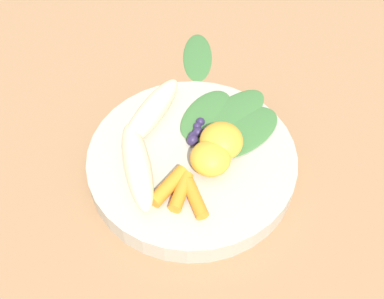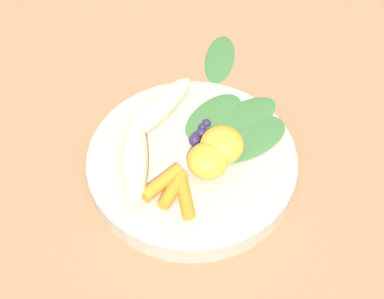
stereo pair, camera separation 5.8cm
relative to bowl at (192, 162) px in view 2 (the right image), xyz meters
The scene contains 15 objects.
ground_plane 0.02m from the bowl, ahead, with size 2.40×2.40×0.00m, color #99704C.
bowl is the anchor object (origin of this frame).
banana_peeled_left 0.08m from the bowl, 25.29° to the left, with size 0.13×0.03×0.03m, color beige.
banana_peeled_right 0.08m from the bowl, 45.01° to the right, with size 0.13×0.03×0.03m, color beige.
orange_segment_near 0.05m from the bowl, 169.17° to the right, with size 0.05×0.05×0.04m, color #F4A833.
orange_segment_far 0.04m from the bowl, 140.38° to the left, with size 0.05×0.05×0.04m, color #F4A833.
carrot_front 0.06m from the bowl, 65.01° to the left, with size 0.02×0.02×0.06m, color orange.
carrot_mid_left 0.07m from the bowl, 80.29° to the left, with size 0.02×0.02×0.05m, color orange.
carrot_mid_right 0.07m from the bowl, 95.18° to the left, with size 0.02×0.02×0.05m, color orange.
blueberry_pile 0.03m from the bowl, 108.87° to the right, with size 0.05×0.05×0.01m.
coconut_shred_patch 0.03m from the bowl, 157.16° to the right, with size 0.05×0.05×0.00m, color white.
kale_leaf_left 0.07m from the bowl, 148.84° to the right, with size 0.12×0.06×0.01m, color #3D7038.
kale_leaf_right 0.08m from the bowl, 127.12° to the right, with size 0.13×0.05×0.01m, color #3D7038.
kale_leaf_rear 0.07m from the bowl, 104.07° to the right, with size 0.10×0.05×0.01m, color #3D7038.
kale_leaf_stray 0.22m from the bowl, 89.07° to the right, with size 0.11×0.05×0.01m, color #3D7038.
Camera 2 is at (-0.07, 0.35, 0.49)m, focal length 44.13 mm.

